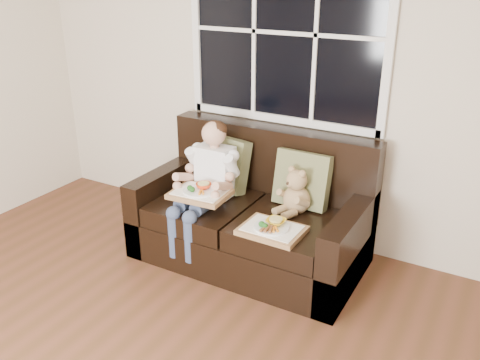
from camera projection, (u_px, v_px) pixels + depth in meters
The scene contains 8 objects.
window_back at pixel (285, 33), 3.74m from camera, with size 1.62×0.04×1.37m.
loveseat at pixel (253, 220), 3.90m from camera, with size 1.70×0.92×0.96m.
pillow_left at pixel (225, 163), 4.03m from camera, with size 0.45×0.29×0.43m.
pillow_right at pixel (302, 179), 3.74m from camera, with size 0.41×0.19×0.42m.
child at pixel (208, 175), 3.81m from camera, with size 0.41×0.60×0.93m.
teddy_bear at pixel (296, 194), 3.65m from camera, with size 0.25×0.30×0.35m.
tray_left at pixel (200, 193), 3.72m from camera, with size 0.44×0.34×0.09m.
tray_right at pixel (272, 229), 3.40m from camera, with size 0.42×0.32×0.09m.
Camera 1 is at (1.73, -1.05, 2.11)m, focal length 38.00 mm.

